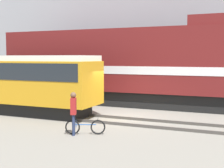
% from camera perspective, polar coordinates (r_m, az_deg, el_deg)
% --- Properties ---
extents(ground_plane, '(120.00, 120.00, 0.00)m').
position_cam_1_polar(ground_plane, '(16.94, 1.52, -6.08)').
color(ground_plane, slate).
extents(track_near, '(60.00, 1.50, 0.14)m').
position_cam_1_polar(track_near, '(15.85, -0.08, -6.58)').
color(track_near, '#47423D').
rests_on(track_near, ground).
extents(track_far, '(60.00, 1.51, 0.14)m').
position_cam_1_polar(track_far, '(20.90, 5.91, -3.80)').
color(track_far, '#47423D').
rests_on(track_far, ground).
extents(building_backdrop, '(47.12, 6.00, 9.18)m').
position_cam_1_polar(building_backdrop, '(27.70, 10.55, 7.65)').
color(building_backdrop, '#99999E').
rests_on(building_backdrop, ground).
extents(freight_locomotive, '(16.22, 3.04, 5.66)m').
position_cam_1_polar(freight_locomotive, '(21.36, 0.80, 3.37)').
color(freight_locomotive, black).
rests_on(freight_locomotive, ground).
extents(streetcar, '(10.00, 2.54, 3.32)m').
position_cam_1_polar(streetcar, '(18.80, -17.13, 0.65)').
color(streetcar, black).
rests_on(streetcar, ground).
extents(bicycle, '(1.57, 0.79, 0.69)m').
position_cam_1_polar(bicycle, '(13.21, -4.91, -7.84)').
color(bicycle, black).
rests_on(bicycle, ground).
extents(person, '(0.35, 0.42, 1.80)m').
position_cam_1_polar(person, '(12.97, -7.06, -4.55)').
color(person, '#232D4C').
rests_on(person, ground).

